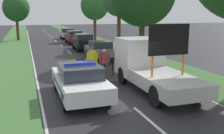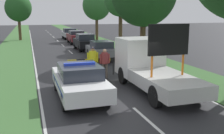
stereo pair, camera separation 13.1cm
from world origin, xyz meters
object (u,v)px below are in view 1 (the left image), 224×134
object	(u,v)px
work_truck	(149,65)
traffic_cone_centre_front	(60,71)
pedestrian_civilian	(104,61)
road_barrier	(93,62)
police_officer	(92,60)
roadside_tree_near_right	(95,6)
roadside_tree_mid_right	(16,8)
queued_car_suv_grey	(100,50)
queued_car_sedan_black	(83,42)
queued_car_sedan_silver	(68,33)
queued_car_wagon_maroon	(74,37)
police_car	(80,81)
traffic_cone_near_police	(88,67)

from	to	relation	value
work_truck	traffic_cone_centre_front	size ratio (longest dim) A/B	9.35
pedestrian_civilian	road_barrier	bearing A→B (deg)	102.52
police_officer	roadside_tree_near_right	world-z (taller)	roadside_tree_near_right
traffic_cone_centre_front	roadside_tree_mid_right	size ratio (longest dim) A/B	0.10
work_truck	queued_car_suv_grey	distance (m)	8.79
police_officer	queued_car_sedan_black	bearing A→B (deg)	-90.42
road_barrier	queued_car_sedan_silver	distance (m)	23.76
queued_car_sedan_silver	roadside_tree_near_right	bearing A→B (deg)	141.40
traffic_cone_centre_front	queued_car_sedan_silver	xyz separation A→B (m)	(4.07, 23.21, 0.49)
queued_car_sedan_black	traffic_cone_centre_front	bearing A→B (deg)	70.97
queued_car_suv_grey	queued_car_sedan_silver	size ratio (longest dim) A/B	1.04
queued_car_sedan_silver	queued_car_wagon_maroon	bearing A→B (deg)	89.28
queued_car_sedan_silver	pedestrian_civilian	bearing A→B (deg)	86.04
work_truck	road_barrier	size ratio (longest dim) A/B	1.94
roadside_tree_near_right	police_car	bearing A→B (deg)	-106.12
police_car	road_barrier	size ratio (longest dim) A/B	1.55
queued_car_wagon_maroon	pedestrian_civilian	bearing A→B (deg)	84.99
roadside_tree_mid_right	police_car	bearing A→B (deg)	-83.61
police_officer	queued_car_suv_grey	distance (m)	6.40
road_barrier	police_car	bearing A→B (deg)	-114.76
traffic_cone_centre_front	roadside_tree_near_right	bearing A→B (deg)	69.94
traffic_cone_centre_front	queued_car_sedan_silver	size ratio (longest dim) A/B	0.16
work_truck	queued_car_sedan_silver	xyz separation A→B (m)	(0.19, 26.99, -0.34)
police_car	roadside_tree_near_right	distance (m)	26.05
pedestrian_civilian	queued_car_sedan_black	world-z (taller)	pedestrian_civilian
work_truck	queued_car_suv_grey	size ratio (longest dim) A/B	1.44
police_officer	pedestrian_civilian	bearing A→B (deg)	179.23
road_barrier	queued_car_wagon_maroon	distance (m)	17.78
police_car	traffic_cone_centre_front	xyz separation A→B (m)	(-0.33, 4.25, -0.46)
police_car	roadside_tree_mid_right	size ratio (longest dim) A/B	0.75
queued_car_suv_grey	roadside_tree_mid_right	size ratio (longest dim) A/B	0.65
pedestrian_civilian	traffic_cone_near_police	xyz separation A→B (m)	(-0.52, 1.85, -0.67)
traffic_cone_centre_front	roadside_tree_near_right	world-z (taller)	roadside_tree_near_right
police_car	pedestrian_civilian	size ratio (longest dim) A/B	2.80
work_truck	queued_car_sedan_black	size ratio (longest dim) A/B	1.45
police_car	queued_car_suv_grey	world-z (taller)	police_car
traffic_cone_near_police	traffic_cone_centre_front	bearing A→B (deg)	-158.78
pedestrian_civilian	queued_car_suv_grey	distance (m)	6.31
traffic_cone_near_police	queued_car_suv_grey	distance (m)	4.75
queued_car_sedan_black	queued_car_wagon_maroon	distance (m)	6.32
road_barrier	roadside_tree_near_right	xyz separation A→B (m)	(5.59, 20.93, 3.85)
work_truck	traffic_cone_near_police	size ratio (longest dim) A/B	9.09
traffic_cone_near_police	traffic_cone_centre_front	size ratio (longest dim) A/B	1.03
queued_car_wagon_maroon	roadside_tree_mid_right	bearing A→B (deg)	-41.91
queued_car_suv_grey	queued_car_wagon_maroon	xyz separation A→B (m)	(0.13, 12.20, 0.06)
police_car	traffic_cone_centre_front	distance (m)	4.29
work_truck	queued_car_sedan_silver	distance (m)	26.99
road_barrier	traffic_cone_near_police	world-z (taller)	road_barrier
police_officer	roadside_tree_mid_right	xyz separation A→B (m)	(-4.46, 24.26, 3.30)
police_officer	queued_car_wagon_maroon	distance (m)	18.36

